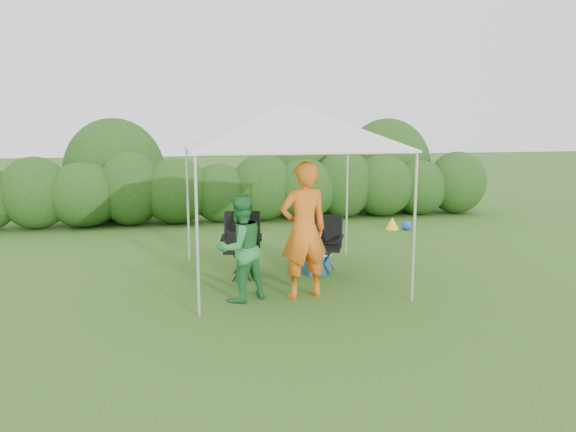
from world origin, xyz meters
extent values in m
plane|color=#3B6620|center=(0.00, 0.00, 0.00)|extent=(70.00, 70.00, 0.00)
ellipsoid|color=#275019|center=(-4.92, 6.00, 0.86)|extent=(1.65, 1.40, 1.73)
cylinder|color=#382616|center=(-4.92, 6.00, 0.15)|extent=(0.12, 0.12, 0.30)
ellipsoid|color=#275019|center=(-3.82, 6.00, 0.79)|extent=(1.80, 1.53, 1.57)
cylinder|color=#382616|center=(-3.82, 6.00, 0.15)|extent=(0.12, 0.12, 0.30)
ellipsoid|color=#275019|center=(-2.73, 6.00, 0.90)|extent=(1.58, 1.34, 1.80)
cylinder|color=#382616|center=(-2.73, 6.00, 0.15)|extent=(0.12, 0.12, 0.30)
ellipsoid|color=#275019|center=(-1.64, 6.00, 0.82)|extent=(1.72, 1.47, 1.65)
cylinder|color=#382616|center=(-1.64, 6.00, 0.15)|extent=(0.12, 0.12, 0.30)
ellipsoid|color=#275019|center=(-0.55, 6.00, 0.75)|extent=(1.50, 1.28, 1.50)
cylinder|color=#382616|center=(-0.55, 6.00, 0.15)|extent=(0.12, 0.12, 0.30)
ellipsoid|color=#275019|center=(0.55, 6.00, 0.86)|extent=(1.65, 1.40, 1.73)
cylinder|color=#382616|center=(0.55, 6.00, 0.15)|extent=(0.12, 0.12, 0.30)
ellipsoid|color=#275019|center=(1.64, 6.00, 0.79)|extent=(1.80, 1.53, 1.57)
cylinder|color=#382616|center=(1.64, 6.00, 0.15)|extent=(0.12, 0.12, 0.30)
ellipsoid|color=#275019|center=(2.73, 6.00, 0.90)|extent=(1.58, 1.34, 1.80)
cylinder|color=#382616|center=(2.73, 6.00, 0.15)|extent=(0.12, 0.12, 0.30)
ellipsoid|color=#275019|center=(3.82, 6.00, 0.82)|extent=(1.72, 1.47, 1.65)
cylinder|color=#382616|center=(3.82, 6.00, 0.15)|extent=(0.12, 0.12, 0.30)
ellipsoid|color=#275019|center=(4.92, 6.00, 0.75)|extent=(1.50, 1.28, 1.50)
cylinder|color=#382616|center=(4.92, 6.00, 0.15)|extent=(0.12, 0.12, 0.30)
ellipsoid|color=#275019|center=(6.01, 6.00, 0.86)|extent=(1.65, 1.40, 1.73)
cylinder|color=#382616|center=(6.01, 6.00, 0.15)|extent=(0.12, 0.12, 0.30)
cylinder|color=silver|center=(-1.50, -1.00, 1.05)|extent=(0.04, 0.04, 2.10)
cylinder|color=silver|center=(1.50, -1.00, 1.05)|extent=(0.04, 0.04, 2.10)
cylinder|color=silver|center=(-1.50, 2.00, 1.05)|extent=(0.04, 0.04, 2.10)
cylinder|color=silver|center=(1.50, 2.00, 1.05)|extent=(0.04, 0.04, 2.10)
cube|color=white|center=(0.00, 0.50, 2.12)|extent=(3.10, 3.10, 0.03)
pyramid|color=white|center=(0.00, 0.50, 2.48)|extent=(3.10, 3.10, 0.70)
cube|color=black|center=(0.72, 0.76, 0.42)|extent=(0.66, 0.64, 0.05)
cube|color=black|center=(0.80, 0.96, 0.70)|extent=(0.54, 0.33, 0.50)
cube|color=black|center=(0.47, 0.86, 0.60)|extent=(0.21, 0.43, 0.03)
cube|color=black|center=(0.97, 0.66, 0.60)|extent=(0.21, 0.43, 0.03)
cylinder|color=black|center=(0.43, 0.64, 0.21)|extent=(0.02, 0.02, 0.42)
cylinder|color=black|center=(0.84, 0.47, 0.21)|extent=(0.02, 0.02, 0.42)
cylinder|color=black|center=(0.60, 1.05, 0.21)|extent=(0.02, 0.02, 0.42)
cylinder|color=black|center=(1.01, 0.88, 0.21)|extent=(0.02, 0.02, 0.42)
cube|color=black|center=(-0.70, 0.74, 0.47)|extent=(0.66, 0.62, 0.06)
cube|color=black|center=(-0.66, 0.98, 0.78)|extent=(0.60, 0.25, 0.55)
cube|color=black|center=(-0.99, 0.79, 0.67)|extent=(0.14, 0.49, 0.03)
cube|color=black|center=(-0.40, 0.69, 0.67)|extent=(0.14, 0.49, 0.03)
cylinder|color=black|center=(-0.98, 0.54, 0.23)|extent=(0.03, 0.03, 0.47)
cylinder|color=black|center=(-0.50, 0.46, 0.23)|extent=(0.03, 0.03, 0.47)
cylinder|color=black|center=(-0.90, 1.02, 0.23)|extent=(0.03, 0.03, 0.47)
cylinder|color=black|center=(-0.42, 0.94, 0.23)|extent=(0.03, 0.03, 0.47)
imported|color=orange|center=(0.04, -0.48, 0.99)|extent=(0.79, 0.58, 1.97)
imported|color=#2C8740|center=(-0.88, -0.45, 0.76)|extent=(0.92, 0.85, 1.52)
cube|color=navy|center=(0.54, 0.67, 0.16)|extent=(0.45, 0.36, 0.32)
cube|color=silver|center=(0.54, 0.67, 0.33)|extent=(0.47, 0.39, 0.03)
cylinder|color=#592D0C|center=(0.60, 0.63, 0.46)|extent=(0.06, 0.06, 0.22)
cone|color=yellow|center=(3.35, 4.15, 0.14)|extent=(0.34, 0.34, 0.28)
sphere|color=blue|center=(3.63, 3.96, 0.11)|extent=(0.23, 0.23, 0.23)
camera|label=1|loc=(-1.86, -8.14, 2.51)|focal=35.00mm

